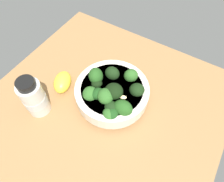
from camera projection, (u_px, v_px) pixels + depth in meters
The scene contains 4 objects.
ground_plane at pixel (103, 111), 57.04cm from camera, with size 63.03×63.03×4.66cm, color #996D42.
bowl_of_broccoli at pixel (112, 92), 53.09cm from camera, with size 19.67×19.67×9.22cm.
lemon_wedge at pixel (63, 82), 57.30cm from camera, with size 7.28×4.80×4.37cm, color yellow.
bottle_tall at pixel (34, 98), 50.30cm from camera, with size 5.93×5.93×12.36cm.
Camera 1 is at (-21.45, -16.26, 48.37)cm, focal length 32.07 mm.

